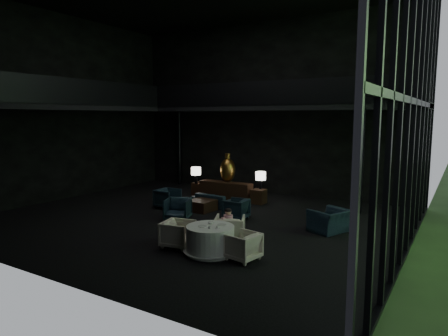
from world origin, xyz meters
The scene contains 34 objects.
floor centered at (0.00, 0.00, 0.00)m, with size 14.00×12.00×0.02m, color black.
wall_back centered at (0.00, 6.00, 4.00)m, with size 14.00×0.04×8.00m, color black.
wall_front centered at (0.00, -6.00, 4.00)m, with size 14.00×0.04×8.00m, color black.
wall_left centered at (-7.00, 0.00, 4.00)m, with size 0.04×12.00×8.00m, color black.
curtain_wall centered at (6.95, 0.00, 4.00)m, with size 0.20×12.00×8.00m, color black, non-canonical shape.
mezzanine_left centered at (-6.00, 0.00, 4.00)m, with size 2.00×12.00×0.25m, color black.
mezzanine_back centered at (1.00, 5.00, 4.00)m, with size 12.00×2.00×0.25m, color black.
railing_left centered at (-5.00, 0.00, 4.60)m, with size 0.06×12.00×1.00m, color black.
railing_back centered at (1.00, 4.00, 4.60)m, with size 12.00×0.06×1.00m, color black.
column_nw centered at (-5.00, 5.70, 2.00)m, with size 0.24×0.24×4.00m, color black.
column_ne centered at (4.80, 4.00, 2.00)m, with size 0.24×0.24×4.00m, color black.
console centered at (-0.76, 3.51, 0.39)m, with size 2.43×0.55×0.77m, color black.
bronze_urn centered at (-0.76, 3.66, 1.31)m, with size 0.67×0.67×1.25m.
side_table_left centered at (-2.36, 3.73, 0.29)m, with size 0.52×0.52×0.58m, color black.
table_lamp_left centered at (-2.36, 3.51, 1.11)m, with size 0.45×0.45×0.75m.
side_table_right centered at (0.84, 3.52, 0.30)m, with size 0.54×0.54×0.60m, color black.
table_lamp_right centered at (0.84, 3.69, 1.12)m, with size 0.43×0.43×0.73m.
sofa centered at (-0.46, 2.05, 0.32)m, with size 1.62×0.47×0.63m, color black.
lounge_armchair_west centered at (-1.91, 0.90, 0.46)m, with size 0.89×0.83×0.91m, color black.
lounge_armchair_east centered at (1.29, 0.80, 0.41)m, with size 0.80×0.75×0.82m, color black.
lounge_armchair_south centered at (-0.38, -0.40, 0.47)m, with size 0.91×0.86×0.94m, color black.
window_armchair centered at (4.60, 0.94, 0.51)m, with size 1.17×0.76×1.02m, color black.
coffee_table centered at (-0.48, 1.22, 0.21)m, with size 0.93×0.93×0.41m, color black.
dining_table centered at (2.49, -2.69, 0.33)m, with size 1.45×1.45×0.75m.
dining_chair_north centered at (2.45, -1.59, 0.47)m, with size 0.92×0.86×0.95m, color beige.
dining_chair_east centered at (3.44, -2.64, 0.39)m, with size 0.77×0.72×0.79m, color beige.
dining_chair_west centered at (1.42, -2.70, 0.43)m, with size 0.84×0.79×0.87m, color beige.
child centered at (2.44, -1.67, 0.73)m, with size 0.27×0.27×0.57m.
plate_a centered at (2.33, -2.82, 0.76)m, with size 0.24×0.24×0.01m, color white.
plate_b centered at (2.70, -2.43, 0.76)m, with size 0.24×0.24×0.02m, color white.
saucer centered at (2.78, -2.77, 0.76)m, with size 0.13×0.13×0.01m, color white.
coffee_cup centered at (2.76, -2.75, 0.79)m, with size 0.08×0.08×0.06m, color white.
cereal_bowl centered at (2.40, -2.51, 0.79)m, with size 0.16×0.16×0.08m, color white.
cream_pot centered at (2.61, -2.91, 0.78)m, with size 0.06×0.06×0.07m, color #99999E.
Camera 1 is at (8.14, -11.26, 3.63)m, focal length 32.00 mm.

